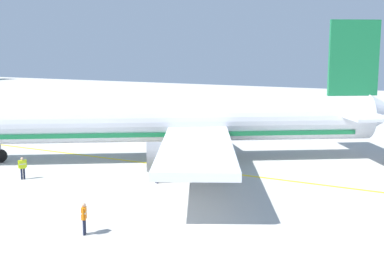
{
  "coord_description": "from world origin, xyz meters",
  "views": [
    {
      "loc": [
        -1.0,
        3.37,
        9.37
      ],
      "look_at": [
        31.95,
        20.65,
        3.46
      ],
      "focal_mm": 46.31,
      "sensor_mm": 36.0,
      "label": 1
    }
  ],
  "objects_px": {
    "crew_marshaller": "(84,216)",
    "crew_loader_right": "(23,166)",
    "airliner_foreground": "(170,120)",
    "crew_loader_left": "(157,169)"
  },
  "relations": [
    {
      "from": "crew_marshaller",
      "to": "crew_loader_right",
      "type": "bearing_deg",
      "value": 59.7
    },
    {
      "from": "airliner_foreground",
      "to": "crew_marshaller",
      "type": "distance_m",
      "value": 18.12
    },
    {
      "from": "crew_loader_right",
      "to": "airliner_foreground",
      "type": "bearing_deg",
      "value": -29.87
    },
    {
      "from": "crew_loader_left",
      "to": "crew_loader_right",
      "type": "bearing_deg",
      "value": 111.7
    },
    {
      "from": "airliner_foreground",
      "to": "crew_marshaller",
      "type": "height_order",
      "value": "airliner_foreground"
    },
    {
      "from": "crew_marshaller",
      "to": "crew_loader_left",
      "type": "distance_m",
      "value": 10.36
    },
    {
      "from": "crew_loader_left",
      "to": "crew_loader_right",
      "type": "relative_size",
      "value": 1.04
    },
    {
      "from": "airliner_foreground",
      "to": "crew_loader_right",
      "type": "relative_size",
      "value": 22.44
    },
    {
      "from": "airliner_foreground",
      "to": "crew_loader_right",
      "type": "bearing_deg",
      "value": 150.13
    },
    {
      "from": "crew_marshaller",
      "to": "crew_loader_right",
      "type": "relative_size",
      "value": 1.02
    }
  ]
}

